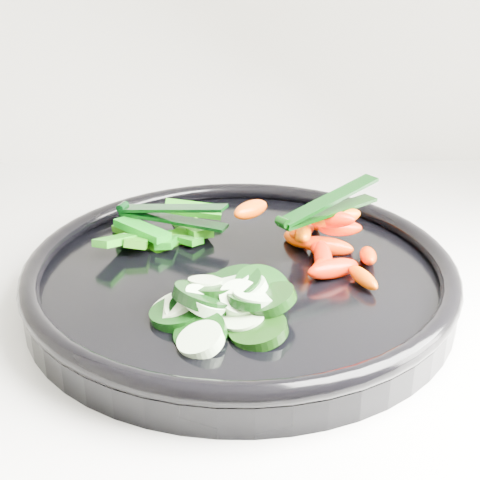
{
  "coord_description": "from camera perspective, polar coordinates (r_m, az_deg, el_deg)",
  "views": [
    {
      "loc": [
        -0.51,
        1.11,
        1.23
      ],
      "look_at": [
        -0.5,
        1.62,
        0.99
      ],
      "focal_mm": 50.0,
      "sensor_mm": 36.0,
      "label": 1
    }
  ],
  "objects": [
    {
      "name": "tong_pepper",
      "position": [
        0.64,
        -6.07,
        2.28
      ],
      "size": [
        0.11,
        0.06,
        0.02
      ],
      "color": "black",
      "rests_on": "pepper_pile"
    },
    {
      "name": "cucumber_pile",
      "position": [
        0.52,
        -1.68,
        -5.41
      ],
      "size": [
        0.13,
        0.13,
        0.04
      ],
      "color": "black",
      "rests_on": "veggie_tray"
    },
    {
      "name": "pepper_pile",
      "position": [
        0.65,
        -6.73,
        0.67
      ],
      "size": [
        0.11,
        0.11,
        0.03
      ],
      "color": "#0A700A",
      "rests_on": "veggie_tray"
    },
    {
      "name": "veggie_tray",
      "position": [
        0.59,
        0.0,
        -3.06
      ],
      "size": [
        0.47,
        0.47,
        0.04
      ],
      "color": "black",
      "rests_on": "counter"
    },
    {
      "name": "tong_carrot",
      "position": [
        0.6,
        7.38,
        2.85
      ],
      "size": [
        0.1,
        0.08,
        0.02
      ],
      "color": "black",
      "rests_on": "carrot_pile"
    },
    {
      "name": "carrot_pile",
      "position": [
        0.61,
        6.77,
        0.15
      ],
      "size": [
        0.13,
        0.16,
        0.05
      ],
      "color": "#EA1500",
      "rests_on": "veggie_tray"
    }
  ]
}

